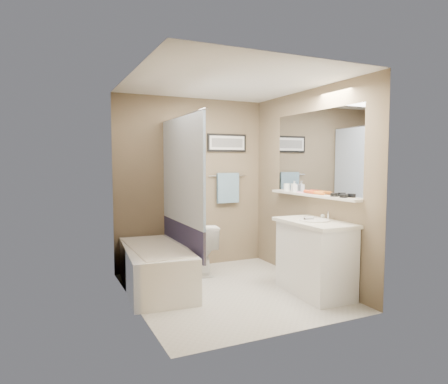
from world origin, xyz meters
name	(u,v)px	position (x,y,z in m)	size (l,w,h in m)	color
ground	(229,291)	(0.00, 0.00, 0.00)	(2.50, 2.50, 0.00)	beige
ceiling	(230,84)	(0.00, 0.00, 2.38)	(2.20, 2.50, 0.04)	silver
wall_back	(192,183)	(0.00, 1.23, 1.20)	(2.20, 0.04, 2.40)	brown
wall_front	(291,197)	(0.00, -1.23, 1.20)	(2.20, 0.04, 2.40)	brown
wall_left	(135,192)	(-1.08, 0.00, 1.20)	(0.04, 2.50, 2.40)	brown
wall_right	(307,186)	(1.08, 0.00, 1.20)	(0.04, 2.50, 2.40)	brown
tile_surround	(125,206)	(-1.09, 0.50, 1.00)	(0.02, 1.55, 2.00)	#BFA890
curtain_rod	(181,116)	(-0.40, 0.50, 2.05)	(0.02, 0.02, 1.55)	silver
curtain_upper	(182,170)	(-0.40, 0.50, 1.40)	(0.03, 1.45, 1.28)	white
curtain_lower	(182,237)	(-0.40, 0.50, 0.58)	(0.03, 1.45, 0.36)	#2C294D
mirror	(316,152)	(1.09, -0.15, 1.62)	(0.02, 1.60, 1.00)	silver
shelf	(311,195)	(1.04, -0.15, 1.10)	(0.12, 1.60, 0.03)	silver
towel_bar	(227,176)	(0.55, 1.22, 1.30)	(0.02, 0.02, 0.60)	silver
towel	(228,188)	(0.55, 1.20, 1.12)	(0.34, 0.05, 0.44)	#95C3DA
art_frame	(227,143)	(0.55, 1.23, 1.78)	(0.62, 0.03, 0.26)	black
art_mat	(227,143)	(0.55, 1.22, 1.78)	(0.56, 0.00, 0.20)	white
art_image	(227,143)	(0.55, 1.22, 1.78)	(0.50, 0.00, 0.13)	#595959
door	(342,217)	(0.55, -1.24, 1.00)	(0.80, 0.02, 2.00)	silver
door_handle	(309,218)	(0.22, -1.19, 1.00)	(0.02, 0.02, 0.10)	silver
bathtub	(156,268)	(-0.75, 0.46, 0.25)	(0.70, 1.50, 0.50)	white
tub_rim	(156,247)	(-0.75, 0.46, 0.50)	(0.56, 1.36, 0.02)	silver
toilet	(201,248)	(-0.01, 0.87, 0.34)	(0.38, 0.67, 0.68)	white
vanity	(315,259)	(0.85, -0.48, 0.40)	(0.50, 0.90, 0.80)	silver
countertop	(315,223)	(0.84, -0.48, 0.82)	(0.54, 0.96, 0.04)	silver
sink_basin	(314,220)	(0.83, -0.48, 0.85)	(0.34, 0.34, 0.01)	white
faucet_spout	(328,215)	(1.03, -0.48, 0.89)	(0.02, 0.02, 0.10)	silver
faucet_knob	(323,216)	(1.03, -0.38, 0.87)	(0.05, 0.05, 0.05)	silver
candle_bowl_near	(344,196)	(1.04, -0.72, 1.14)	(0.09, 0.09, 0.04)	black
candle_bowl_far	(334,195)	(1.04, -0.57, 1.14)	(0.09, 0.09, 0.04)	black
hair_brush_front	(318,193)	(1.04, -0.27, 1.14)	(0.04, 0.04, 0.22)	orange
hair_brush_back	(309,192)	(1.04, -0.11, 1.14)	(0.04, 0.04, 0.22)	#D0441D
pink_comb	(301,192)	(1.04, 0.06, 1.12)	(0.03, 0.16, 0.01)	#F193C5
glass_jar	(287,187)	(1.04, 0.38, 1.17)	(0.08, 0.08, 0.10)	silver
soap_bottle	(294,186)	(1.04, 0.21, 1.18)	(0.06, 0.06, 0.14)	#999999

